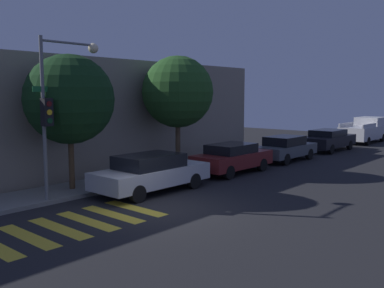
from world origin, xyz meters
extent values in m
plane|color=black|center=(0.00, 0.00, 0.00)|extent=(60.00, 60.00, 0.00)
cube|color=slate|center=(0.00, 4.33, 0.07)|extent=(26.00, 2.26, 0.14)
cube|color=gray|center=(0.00, 8.86, 2.61)|extent=(26.00, 6.00, 5.21)
cube|color=gold|center=(-4.08, 0.80, 0.00)|extent=(0.45, 2.60, 0.00)
cube|color=gold|center=(-3.18, 0.80, 0.00)|extent=(0.45, 2.60, 0.00)
cube|color=gold|center=(-2.27, 0.80, 0.00)|extent=(0.45, 2.60, 0.00)
cube|color=gold|center=(-1.37, 0.80, 0.00)|extent=(0.45, 2.60, 0.00)
cube|color=gold|center=(-0.46, 0.80, 0.00)|extent=(0.45, 2.60, 0.00)
cylinder|color=slate|center=(-2.00, 3.45, 2.75)|extent=(0.12, 0.12, 5.49)
cube|color=black|center=(-2.00, 3.24, 3.05)|extent=(0.30, 0.30, 0.90)
cylinder|color=#4C0C0C|center=(-2.00, 3.08, 3.32)|extent=(0.18, 0.02, 0.18)
cylinder|color=yellow|center=(-2.00, 3.08, 3.05)|extent=(0.18, 0.02, 0.18)
cylinder|color=#0C3819|center=(-2.00, 3.08, 2.78)|extent=(0.18, 0.02, 0.18)
cube|color=#19662D|center=(-2.00, 3.45, 3.79)|extent=(0.70, 0.02, 0.18)
cylinder|color=slate|center=(-0.99, 3.45, 5.34)|extent=(2.01, 0.08, 0.08)
sphere|color=#F9E5B2|center=(0.01, 3.45, 5.24)|extent=(0.36, 0.36, 0.36)
cube|color=#B7BABF|center=(1.52, 2.10, 0.61)|extent=(4.63, 1.82, 0.62)
cube|color=black|center=(1.40, 2.10, 1.17)|extent=(2.41, 1.60, 0.49)
cylinder|color=black|center=(2.95, 2.92, 0.30)|extent=(0.61, 0.22, 0.61)
cylinder|color=black|center=(2.95, 1.28, 0.30)|extent=(0.61, 0.22, 0.61)
cylinder|color=black|center=(0.08, 2.92, 0.30)|extent=(0.61, 0.22, 0.61)
cylinder|color=black|center=(0.08, 1.28, 0.30)|extent=(0.61, 0.22, 0.61)
cube|color=maroon|center=(6.61, 2.10, 0.63)|extent=(4.26, 1.72, 0.65)
cube|color=black|center=(6.51, 2.10, 1.16)|extent=(2.22, 1.51, 0.42)
cylinder|color=black|center=(7.93, 2.87, 0.30)|extent=(0.61, 0.22, 0.61)
cylinder|color=black|center=(7.93, 1.33, 0.30)|extent=(0.61, 0.22, 0.61)
cylinder|color=black|center=(5.29, 2.87, 0.30)|extent=(0.61, 0.22, 0.61)
cylinder|color=black|center=(5.29, 1.33, 0.30)|extent=(0.61, 0.22, 0.61)
cube|color=#4C5156|center=(11.53, 2.10, 0.59)|extent=(4.25, 1.70, 0.57)
cube|color=black|center=(11.42, 2.10, 1.12)|extent=(2.21, 1.50, 0.48)
cylinder|color=black|center=(12.85, 2.86, 0.30)|extent=(0.61, 0.22, 0.61)
cylinder|color=black|center=(12.85, 1.34, 0.30)|extent=(0.61, 0.22, 0.61)
cylinder|color=black|center=(10.21, 2.86, 0.30)|extent=(0.61, 0.22, 0.61)
cylinder|color=black|center=(10.21, 1.34, 0.30)|extent=(0.61, 0.22, 0.61)
cube|color=black|center=(17.12, 2.10, 0.64)|extent=(4.69, 1.79, 0.66)
cube|color=black|center=(17.01, 2.10, 1.17)|extent=(2.44, 1.58, 0.40)
cylinder|color=black|center=(18.58, 2.91, 0.30)|extent=(0.61, 0.22, 0.61)
cylinder|color=black|center=(18.58, 1.29, 0.30)|extent=(0.61, 0.22, 0.61)
cylinder|color=black|center=(15.67, 2.91, 0.30)|extent=(0.61, 0.22, 0.61)
cylinder|color=black|center=(15.67, 1.29, 0.30)|extent=(0.61, 0.22, 0.61)
cube|color=#BCBCC1|center=(23.38, 2.10, 0.77)|extent=(5.21, 1.93, 0.94)
cube|color=#BCBCC1|center=(24.82, 2.10, 1.55)|extent=(2.35, 1.77, 0.62)
cube|color=#BCBCC1|center=(22.08, 2.95, 1.38)|extent=(2.61, 0.08, 0.28)
cube|color=#BCBCC1|center=(22.08, 1.25, 1.38)|extent=(2.61, 0.08, 0.28)
cylinder|color=black|center=(25.00, 2.97, 0.30)|extent=(0.61, 0.22, 0.61)
cylinder|color=black|center=(25.00, 1.23, 0.30)|extent=(0.61, 0.22, 0.61)
cylinder|color=black|center=(21.77, 2.97, 0.30)|extent=(0.61, 0.22, 0.61)
cylinder|color=black|center=(21.77, 1.23, 0.30)|extent=(0.61, 0.22, 0.61)
cylinder|color=#4C3823|center=(-0.49, 4.27, 1.11)|extent=(0.21, 0.21, 2.22)
sphere|color=#143316|center=(-0.49, 4.27, 3.44)|extent=(3.27, 3.27, 3.27)
cylinder|color=brown|center=(5.25, 4.27, 1.25)|extent=(0.23, 0.23, 2.49)
sphere|color=#234C1E|center=(5.25, 4.27, 3.73)|extent=(3.32, 3.32, 3.32)
camera|label=1|loc=(-9.25, -9.36, 3.62)|focal=40.00mm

